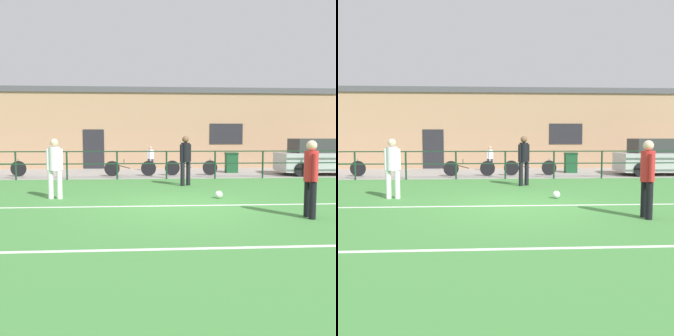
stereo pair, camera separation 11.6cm
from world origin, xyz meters
The scene contains 15 objects.
ground centered at (0.00, 0.00, -0.02)m, with size 60.00×44.00×0.04m, color #42843D.
field_line_touchline centered at (0.00, -0.03, 0.00)m, with size 36.00×0.11×0.00m, color white.
field_line_hash centered at (0.00, -3.68, 0.00)m, with size 36.00×0.11×0.00m, color white.
pavement_strip centered at (0.00, 8.50, 0.01)m, with size 48.00×5.00×0.02m, color gray.
perimeter_fence centered at (0.00, 6.00, 0.75)m, with size 36.07×0.07×1.15m.
clubhouse_facade centered at (0.00, 12.20, 2.18)m, with size 28.00×2.56×4.34m.
player_goalkeeper centered at (0.53, 3.87, 0.99)m, with size 0.42×0.31×1.75m.
player_striker centered at (-3.42, 1.28, 0.95)m, with size 0.46×0.29×1.67m.
player_winger centered at (2.56, -1.63, 0.94)m, with size 0.29×0.45×1.65m.
soccer_ball_match centered at (1.15, 1.05, 0.11)m, with size 0.21×0.21×0.21m, color white.
spectator_child centered at (-0.57, 9.59, 0.72)m, with size 0.34×0.22×1.23m.
parked_car_red centered at (7.10, 7.12, 0.78)m, with size 4.07×1.77×1.62m.
bicycle_parked_0 centered at (1.16, 7.20, 0.36)m, with size 2.33×0.04×0.75m.
bicycle_parked_2 centered at (-1.51, 7.07, 0.36)m, with size 2.23×0.04×0.75m.
trash_bin_0 centered at (3.24, 8.33, 0.50)m, with size 0.58×0.49×0.95m.
Camera 1 is at (-1.00, -9.40, 1.74)m, focal length 40.66 mm.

